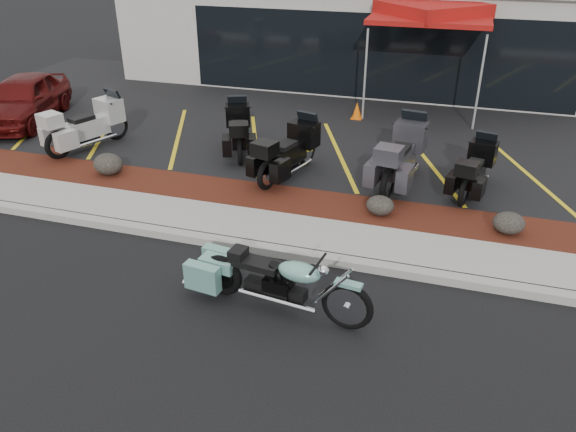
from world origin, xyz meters
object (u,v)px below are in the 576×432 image
(parked_car, at_px, (23,99))
(traffic_cone, at_px, (357,110))
(popup_canopy, at_px, (432,12))
(touring_white, at_px, (115,115))
(hero_cruiser, at_px, (348,299))

(parked_car, distance_m, traffic_cone, 9.49)
(traffic_cone, height_order, popup_canopy, popup_canopy)
(traffic_cone, xyz_separation_m, popup_canopy, (1.71, 1.57, 2.56))
(popup_canopy, bearing_deg, touring_white, -159.18)
(hero_cruiser, distance_m, parked_car, 12.29)
(touring_white, distance_m, traffic_cone, 6.73)
(hero_cruiser, bearing_deg, traffic_cone, 107.45)
(touring_white, bearing_deg, popup_canopy, -34.10)
(hero_cruiser, xyz_separation_m, parked_car, (-10.60, 6.21, 0.29))
(hero_cruiser, distance_m, touring_white, 9.25)
(parked_car, relative_size, popup_canopy, 0.96)
(touring_white, relative_size, parked_car, 0.60)
(hero_cruiser, relative_size, traffic_cone, 6.12)
(traffic_cone, distance_m, popup_canopy, 3.45)
(touring_white, distance_m, popup_canopy, 9.26)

